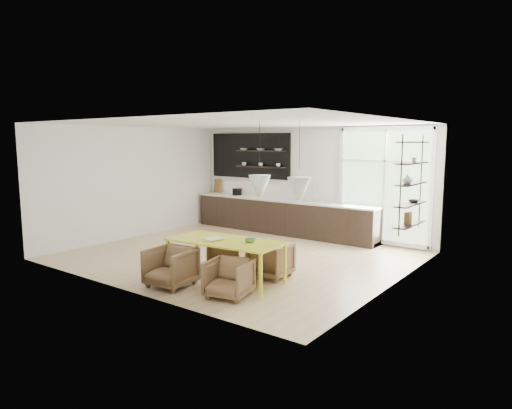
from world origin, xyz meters
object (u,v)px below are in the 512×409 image
wire_stool (175,256)px  armchair_back_left (227,250)px  armchair_front_left (171,267)px  armchair_front_right (229,278)px  dining_table (225,243)px  armchair_back_right (271,260)px

wire_stool → armchair_back_left: bearing=53.5°
armchair_front_left → armchair_front_right: size_ratio=1.10×
armchair_front_left → wire_stool: (-0.71, 0.77, -0.07)m
armchair_front_left → armchair_front_right: armchair_front_left is taller
armchair_back_left → wire_stool: (-0.63, -0.85, -0.04)m
dining_table → armchair_front_left: (-0.58, -0.79, -0.36)m
armchair_front_right → wire_stool: (-1.88, 0.59, -0.04)m
armchair_back_left → armchair_back_right: size_ratio=0.98×
dining_table → armchair_front_right: size_ratio=3.16×
armchair_back_right → wire_stool: armchair_back_right is taller
armchair_back_right → armchair_front_right: armchair_back_right is taller
armchair_front_right → wire_stool: bearing=149.1°
dining_table → armchair_back_right: (0.51, 0.72, -0.38)m
armchair_back_right → armchair_front_left: size_ratio=0.94×
armchair_back_left → wire_stool: size_ratio=1.65×
armchair_back_right → armchair_front_right: bearing=90.9°
dining_table → armchair_front_left: dining_table is taller
armchair_back_left → armchair_back_right: 1.17m
armchair_front_right → wire_stool: size_ratio=1.63×
armchair_back_left → armchair_back_right: bearing=150.4°
dining_table → wire_stool: dining_table is taller
dining_table → armchair_front_right: bearing=-51.4°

